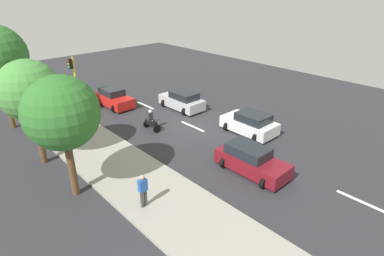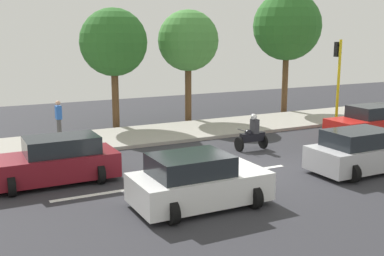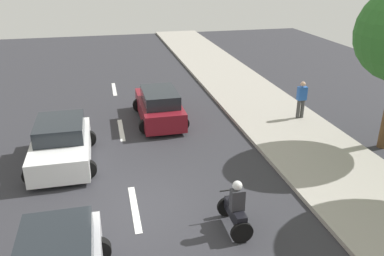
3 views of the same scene
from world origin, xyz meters
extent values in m
cube|color=#2D2D33|center=(0.00, 0.00, -0.05)|extent=(40.00, 60.00, 0.10)
cube|color=#9E998E|center=(7.00, 0.00, 0.07)|extent=(4.00, 60.00, 0.15)
cube|color=white|center=(0.00, 0.00, 0.01)|extent=(0.20, 2.40, 0.01)
cube|color=white|center=(0.00, 6.00, 0.01)|extent=(0.20, 2.40, 0.01)
cube|color=white|center=(0.00, 12.00, 0.01)|extent=(0.20, 2.40, 0.01)
cube|color=maroon|center=(1.78, 6.75, 0.56)|extent=(1.73, 4.14, 0.80)
cube|color=#1E2328|center=(1.78, 6.42, 1.24)|extent=(1.46, 2.32, 0.56)
cylinder|color=black|center=(1.03, 8.11, 0.32)|extent=(0.64, 0.22, 0.64)
cylinder|color=black|center=(2.54, 8.11, 0.32)|extent=(0.64, 0.22, 0.64)
cylinder|color=black|center=(1.03, 5.38, 0.32)|extent=(0.64, 0.22, 0.64)
cylinder|color=black|center=(2.54, 5.38, 0.32)|extent=(0.64, 0.22, 0.64)
cube|color=#1E2328|center=(-1.84, -3.00, 1.24)|extent=(1.50, 2.24, 0.56)
cylinder|color=black|center=(-1.06, -2.00, 0.32)|extent=(0.64, 0.22, 0.64)
cube|color=white|center=(-2.22, 3.43, 0.56)|extent=(1.95, 3.82, 0.80)
cube|color=#1E2328|center=(-2.22, 3.74, 1.24)|extent=(1.64, 2.14, 0.56)
cylinder|color=black|center=(-1.35, 2.17, 0.32)|extent=(0.64, 0.22, 0.64)
cylinder|color=black|center=(-3.08, 2.17, 0.32)|extent=(0.64, 0.22, 0.64)
cylinder|color=black|center=(-1.35, 4.69, 0.32)|extent=(0.64, 0.22, 0.64)
cylinder|color=black|center=(-3.08, 4.69, 0.32)|extent=(0.64, 0.22, 0.64)
cylinder|color=black|center=(2.55, -0.93, 0.30)|extent=(0.60, 0.10, 0.60)
cylinder|color=black|center=(2.55, -2.13, 0.30)|extent=(0.60, 0.10, 0.60)
cube|color=black|center=(2.55, -1.58, 0.55)|extent=(0.28, 1.10, 0.36)
sphere|color=black|center=(2.55, -1.38, 0.73)|extent=(0.32, 0.32, 0.32)
cylinder|color=black|center=(2.55, -1.03, 0.90)|extent=(0.55, 0.04, 0.04)
cube|color=#333338|center=(2.55, -1.68, 1.00)|extent=(0.36, 0.24, 0.60)
sphere|color=silver|center=(2.55, -1.63, 1.40)|extent=(0.26, 0.26, 0.26)
cylinder|color=#3F3F3F|center=(7.89, 5.26, 0.57)|extent=(0.16, 0.16, 0.85)
cylinder|color=#3F3F3F|center=(8.09, 5.26, 0.57)|extent=(0.16, 0.16, 0.85)
cube|color=#2659B2|center=(7.99, 5.26, 1.30)|extent=(0.40, 0.24, 0.60)
sphere|color=tan|center=(7.99, 5.26, 1.73)|extent=(0.22, 0.22, 0.22)
camera|label=1|loc=(14.47, 15.52, 9.67)|focal=29.68mm
camera|label=2|loc=(-13.46, 9.39, 4.82)|focal=44.11mm
camera|label=3|loc=(-0.57, -9.87, 6.72)|focal=36.87mm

